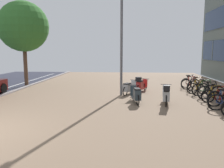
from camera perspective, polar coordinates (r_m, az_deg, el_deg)
The scene contains 16 objects.
ground at distance 7.40m, azimuth -22.18°, elevation -12.10°, with size 21.00×40.00×0.13m.
bicycle_rack_01 at distance 10.55m, azimuth 26.56°, elevation -4.16°, with size 1.38×0.48×1.02m.
bicycle_rack_02 at distance 11.31m, azimuth 26.02°, elevation -3.31°, with size 1.43×0.48×1.03m.
bicycle_rack_03 at distance 12.00m, azimuth 24.54°, elevation -2.72°, with size 1.33×0.48×0.94m.
bicycle_rack_04 at distance 12.72m, azimuth 23.76°, elevation -1.95°, with size 1.43×0.48×1.03m.
bicycle_rack_05 at distance 13.42m, azimuth 22.49°, elevation -1.38°, with size 1.43×0.48×1.03m.
bicycle_rack_06 at distance 14.08m, azimuth 20.87°, elevation -0.98°, with size 1.30×0.48×0.93m.
bicycle_rack_07 at distance 14.87m, azimuth 20.94°, elevation -0.44°, with size 1.38×0.48×0.99m.
bicycle_rack_08 at distance 15.53m, azimuth 19.37°, elevation -0.04°, with size 1.32×0.48×0.96m.
bicycle_rack_09 at distance 16.28m, azimuth 19.08°, elevation 0.32°, with size 1.27×0.48×0.94m.
scooter_near at distance 13.01m, azimuth 4.31°, elevation -0.97°, with size 0.92×1.52×0.80m.
scooter_mid at distance 10.89m, azimuth 6.12°, elevation -2.69°, with size 0.61×1.79×0.79m.
scooter_far at distance 10.81m, azimuth 13.54°, elevation -2.68°, with size 0.61×1.87×1.00m.
scooter_extra at distance 13.75m, azimuth 7.31°, elevation -0.22°, with size 0.90×1.56×0.99m.
lamp_post at distance 12.57m, azimuth 2.42°, elevation 13.41°, with size 0.20×0.52×6.52m.
street_tree at distance 17.25m, azimuth -21.51°, elevation 13.32°, with size 3.47×3.47×5.89m.
Camera 1 is at (4.62, -6.18, 2.49)m, focal length 36.14 mm.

